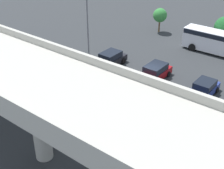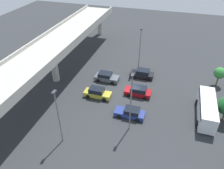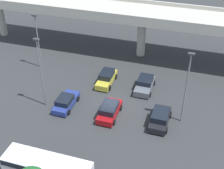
# 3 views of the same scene
# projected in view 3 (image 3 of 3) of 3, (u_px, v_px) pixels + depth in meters

# --- Properties ---
(ground_plane) EXTENTS (105.51, 105.51, 0.00)m
(ground_plane) POSITION_uv_depth(u_px,v_px,m) (113.00, 110.00, 37.52)
(ground_plane) COLOR #2D3033
(highway_overpass) EXTENTS (50.51, 6.88, 7.63)m
(highway_overpass) POSITION_uv_depth(u_px,v_px,m) (143.00, 16.00, 45.35)
(highway_overpass) COLOR #ADAAA0
(highway_overpass) RESTS_ON ground_plane
(parked_car_0) EXTENTS (2.09, 4.50, 1.47)m
(parked_car_0) POSITION_uv_depth(u_px,v_px,m) (66.00, 102.00, 37.70)
(parked_car_0) COLOR navy
(parked_car_0) RESTS_ON ground_plane
(parked_car_1) EXTENTS (2.01, 4.59, 1.70)m
(parked_car_1) POSITION_uv_depth(u_px,v_px,m) (107.00, 78.00, 41.90)
(parked_car_1) COLOR gold
(parked_car_1) RESTS_ON ground_plane
(parked_car_2) EXTENTS (2.17, 4.44, 1.63)m
(parked_car_2) POSITION_uv_depth(u_px,v_px,m) (109.00, 110.00, 36.22)
(parked_car_2) COLOR maroon
(parked_car_2) RESTS_ON ground_plane
(parked_car_3) EXTENTS (2.25, 4.45, 1.59)m
(parked_car_3) POSITION_uv_depth(u_px,v_px,m) (145.00, 84.00, 40.72)
(parked_car_3) COLOR #515660
(parked_car_3) RESTS_ON ground_plane
(parked_car_4) EXTENTS (2.19, 4.40, 1.64)m
(parked_car_4) POSITION_uv_depth(u_px,v_px,m) (160.00, 118.00, 35.08)
(parked_car_4) COLOR black
(parked_car_4) RESTS_ON ground_plane
(shuttle_bus) EXTENTS (8.10, 2.55, 2.81)m
(shuttle_bus) POSITION_uv_depth(u_px,v_px,m) (48.00, 169.00, 27.87)
(shuttle_bus) COLOR silver
(shuttle_bus) RESTS_ON ground_plane
(lamp_post_near_aisle) EXTENTS (0.70, 0.35, 8.09)m
(lamp_post_near_aisle) POSITION_uv_depth(u_px,v_px,m) (38.00, 38.00, 43.11)
(lamp_post_near_aisle) COLOR slate
(lamp_post_near_aisle) RESTS_ON ground_plane
(lamp_post_mid_lot) EXTENTS (0.70, 0.35, 8.83)m
(lamp_post_mid_lot) POSITION_uv_depth(u_px,v_px,m) (187.00, 84.00, 32.99)
(lamp_post_mid_lot) COLOR slate
(lamp_post_mid_lot) RESTS_ON ground_plane
(lamp_post_by_overpass) EXTENTS (0.70, 0.35, 8.96)m
(lamp_post_by_overpass) POSITION_uv_depth(u_px,v_px,m) (41.00, 69.00, 35.43)
(lamp_post_by_overpass) COLOR slate
(lamp_post_by_overpass) RESTS_ON ground_plane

